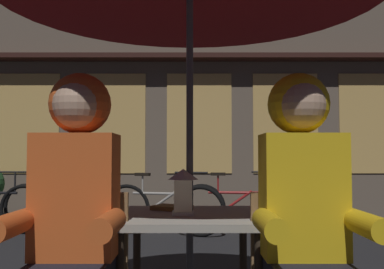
% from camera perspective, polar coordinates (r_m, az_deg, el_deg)
% --- Properties ---
extents(cafe_table, '(0.72, 0.72, 0.74)m').
position_cam_1_polar(cafe_table, '(2.28, -0.04, -12.92)').
color(cafe_table, '#B2AD9E').
rests_on(cafe_table, ground_plane).
extents(lantern, '(0.11, 0.11, 0.23)m').
position_cam_1_polar(lantern, '(2.22, -0.90, -7.37)').
color(lantern, white).
rests_on(lantern, cafe_table).
extents(person_left_hooded, '(0.45, 0.56, 1.40)m').
position_cam_1_polar(person_left_hooded, '(1.89, -14.98, -8.50)').
color(person_left_hooded, black).
rests_on(person_left_hooded, ground_plane).
extents(person_right_hooded, '(0.45, 0.56, 1.40)m').
position_cam_1_polar(person_right_hooded, '(1.89, 14.80, -8.52)').
color(person_right_hooded, black).
rests_on(person_right_hooded, ground_plane).
extents(shopfront_building, '(10.00, 0.93, 6.20)m').
position_cam_1_polar(shopfront_building, '(7.93, -4.25, 12.10)').
color(shopfront_building, '#6B5B4C').
rests_on(shopfront_building, ground_plane).
extents(bicycle_second, '(1.65, 0.39, 0.84)m').
position_cam_1_polar(bicycle_second, '(6.22, -16.89, -9.13)').
color(bicycle_second, black).
rests_on(bicycle_second, ground_plane).
extents(bicycle_third, '(1.64, 0.46, 0.84)m').
position_cam_1_polar(bicycle_third, '(5.80, -3.64, -9.71)').
color(bicycle_third, black).
rests_on(bicycle_third, ground_plane).
extents(bicycle_fourth, '(1.68, 0.23, 0.84)m').
position_cam_1_polar(bicycle_fourth, '(5.97, 6.46, -9.51)').
color(bicycle_fourth, black).
rests_on(bicycle_fourth, ground_plane).
extents(book, '(0.24, 0.21, 0.02)m').
position_cam_1_polar(book, '(2.42, -2.42, -9.59)').
color(book, olive).
rests_on(book, cafe_table).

